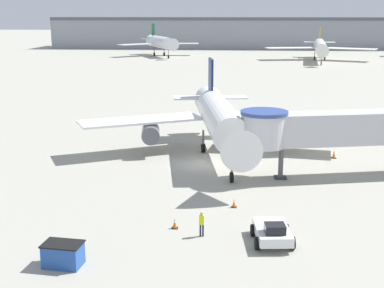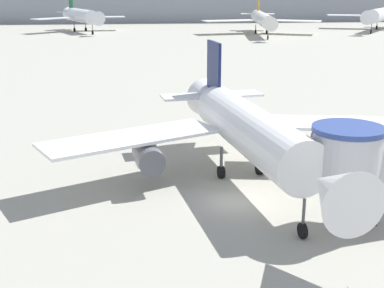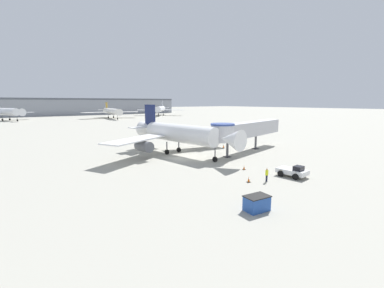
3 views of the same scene
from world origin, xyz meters
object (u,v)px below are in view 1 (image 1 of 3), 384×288
object	(u,v)px
jet_bridge	(350,127)
background_jet_green_tail	(160,42)
ground_crew_marshaller	(202,222)
traffic_cone_starboard_wing	(334,154)
pushback_tug_white	(273,232)
service_container_blue	(63,254)
main_airplane	(219,118)
traffic_cone_near_nose	(234,203)
traffic_cone_apron_front	(175,224)
background_jet_gold_tail	(321,47)

from	to	relation	value
jet_bridge	background_jet_green_tail	world-z (taller)	background_jet_green_tail
ground_crew_marshaller	background_jet_green_tail	bearing A→B (deg)	103.16
traffic_cone_starboard_wing	ground_crew_marshaller	world-z (taller)	ground_crew_marshaller
pushback_tug_white	jet_bridge	bearing A→B (deg)	57.55
background_jet_green_tail	service_container_blue	bearing A→B (deg)	-107.05
jet_bridge	ground_crew_marshaller	size ratio (longest dim) A/B	13.29
pushback_tug_white	traffic_cone_starboard_wing	world-z (taller)	pushback_tug_white
main_airplane	pushback_tug_white	world-z (taller)	main_airplane
background_jet_green_tail	main_airplane	bearing A→B (deg)	-102.26
service_container_blue	traffic_cone_starboard_wing	size ratio (longest dim) A/B	3.06
jet_bridge	traffic_cone_near_nose	distance (m)	14.12
background_jet_green_tail	traffic_cone_apron_front	bearing A→B (deg)	-104.56
traffic_cone_starboard_wing	traffic_cone_apron_front	distance (m)	23.74
service_container_blue	background_jet_gold_tail	world-z (taller)	background_jet_gold_tail
jet_bridge	traffic_cone_near_nose	bearing A→B (deg)	-150.99
pushback_tug_white	traffic_cone_apron_front	world-z (taller)	pushback_tug_white
jet_bridge	service_container_blue	xyz separation A→B (m)	(-19.99, -19.26, -3.70)
traffic_cone_apron_front	ground_crew_marshaller	bearing A→B (deg)	-31.89
jet_bridge	traffic_cone_apron_front	world-z (taller)	jet_bridge
traffic_cone_starboard_wing	ground_crew_marshaller	xyz separation A→B (m)	(-12.17, -20.30, 0.60)
main_airplane	pushback_tug_white	bearing A→B (deg)	-87.90
main_airplane	traffic_cone_starboard_wing	distance (m)	12.09
traffic_cone_starboard_wing	main_airplane	bearing A→B (deg)	179.14
jet_bridge	pushback_tug_white	size ratio (longest dim) A/B	5.79
traffic_cone_near_nose	background_jet_gold_tail	xyz separation A→B (m)	(26.03, 127.20, 3.91)
traffic_cone_near_nose	background_jet_gold_tail	world-z (taller)	background_jet_gold_tail
jet_bridge	background_jet_gold_tail	xyz separation A→B (m)	(15.90, 118.26, -0.19)
service_container_blue	background_jet_green_tail	bearing A→B (deg)	95.47
traffic_cone_apron_front	background_jet_gold_tail	size ratio (longest dim) A/B	0.02
pushback_tug_white	traffic_cone_starboard_wing	bearing A→B (deg)	64.54
pushback_tug_white	background_jet_green_tail	bearing A→B (deg)	94.80
traffic_cone_apron_front	service_container_blue	bearing A→B (deg)	-134.40
service_container_blue	background_jet_gold_tail	distance (m)	142.16
background_jet_green_tail	jet_bridge	bearing A→B (deg)	-97.90
jet_bridge	traffic_cone_apron_front	xyz separation A→B (m)	(-14.15, -13.29, -4.07)
jet_bridge	traffic_cone_near_nose	size ratio (longest dim) A/B	34.34
traffic_cone_starboard_wing	traffic_cone_near_nose	bearing A→B (deg)	-124.22
jet_bridge	traffic_cone_near_nose	world-z (taller)	jet_bridge
service_container_blue	background_jet_green_tail	xyz separation A→B (m)	(-14.49, 151.41, 3.94)
service_container_blue	ground_crew_marshaller	size ratio (longest dim) A/B	1.43
jet_bridge	service_container_blue	size ratio (longest dim) A/B	9.28
service_container_blue	traffic_cone_starboard_wing	bearing A→B (deg)	51.56
pushback_tug_white	traffic_cone_apron_front	bearing A→B (deg)	158.28
main_airplane	background_jet_green_tail	world-z (taller)	background_jet_green_tail
jet_bridge	pushback_tug_white	xyz separation A→B (m)	(-7.71, -15.17, -3.68)
traffic_cone_near_nose	traffic_cone_starboard_wing	size ratio (longest dim) A/B	0.83
pushback_tug_white	traffic_cone_apron_front	xyz separation A→B (m)	(-6.44, 1.87, -0.39)
background_jet_green_tail	ground_crew_marshaller	bearing A→B (deg)	-103.90
pushback_tug_white	background_jet_gold_tail	xyz separation A→B (m)	(23.61, 133.42, 3.49)
main_airplane	traffic_cone_starboard_wing	world-z (taller)	main_airplane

